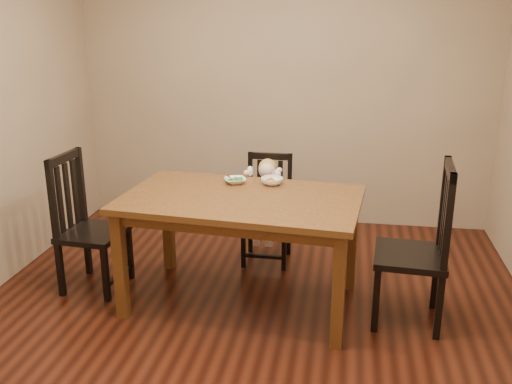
% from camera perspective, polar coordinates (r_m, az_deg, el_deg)
% --- Properties ---
extents(room, '(4.01, 4.01, 2.71)m').
position_cam_1_polar(room, '(3.64, -0.79, 6.47)').
color(room, '#42190D').
rests_on(room, ground).
extents(dining_table, '(1.73, 1.13, 0.82)m').
position_cam_1_polar(dining_table, '(4.00, -1.48, -1.74)').
color(dining_table, '#44260F').
rests_on(dining_table, room).
extents(chair_child, '(0.40, 0.38, 0.91)m').
position_cam_1_polar(chair_child, '(4.83, 1.18, -1.89)').
color(chair_child, black).
rests_on(chair_child, room).
extents(chair_left, '(0.47, 0.49, 1.06)m').
position_cam_1_polar(chair_left, '(4.51, -16.60, -3.20)').
color(chair_left, black).
rests_on(chair_left, room).
extents(chair_right, '(0.50, 0.52, 1.13)m').
position_cam_1_polar(chair_right, '(3.98, 16.03, -5.40)').
color(chair_right, black).
rests_on(chair_right, room).
extents(toddler, '(0.27, 0.34, 0.46)m').
position_cam_1_polar(toddler, '(4.75, 1.10, -0.77)').
color(toddler, white).
rests_on(toddler, chair_child).
extents(bowl_peas, '(0.21, 0.21, 0.04)m').
position_cam_1_polar(bowl_peas, '(4.27, -2.09, 1.15)').
color(bowl_peas, white).
rests_on(bowl_peas, dining_table).
extents(bowl_veg, '(0.18, 0.18, 0.05)m').
position_cam_1_polar(bowl_veg, '(4.24, 1.60, 1.10)').
color(bowl_veg, white).
rests_on(bowl_veg, dining_table).
extents(fork, '(0.08, 0.10, 0.05)m').
position_cam_1_polar(fork, '(4.26, -2.69, 1.43)').
color(fork, silver).
rests_on(fork, bowl_peas).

